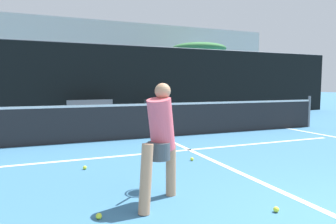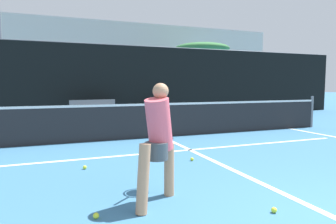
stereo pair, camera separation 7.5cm
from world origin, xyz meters
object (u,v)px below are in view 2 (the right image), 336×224
at_px(trash_bin, 152,109).
at_px(courtside_bench, 94,110).
at_px(parked_car, 152,99).
at_px(player_practicing, 158,138).

bearing_deg(trash_bin, courtside_bench, -178.63).
distance_m(trash_bin, parked_car, 4.01).
bearing_deg(parked_car, courtside_bench, -134.00).
xyz_separation_m(player_practicing, courtside_bench, (0.35, 8.74, -0.32)).
xyz_separation_m(courtside_bench, parked_car, (3.73, 3.86, 0.18)).
height_order(player_practicing, parked_car, parked_car).
bearing_deg(parked_car, player_practicing, -107.94).
xyz_separation_m(trash_bin, parked_car, (1.25, 3.80, 0.24)).
height_order(player_practicing, trash_bin, player_practicing).
relative_size(courtside_bench, trash_bin, 2.29).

